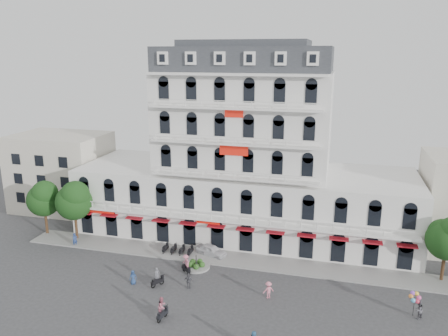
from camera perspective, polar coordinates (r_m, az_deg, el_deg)
ground at (r=46.54m, az=-2.41°, el=-16.61°), size 120.00×120.00×0.00m
sidewalk at (r=54.08m, az=0.47°, el=-11.74°), size 53.00×4.00×0.16m
main_building at (r=58.89m, az=2.67°, el=0.75°), size 45.00×15.00×25.80m
flank_building_west at (r=73.79m, az=-20.42°, el=-0.46°), size 14.00×10.00×12.00m
traffic_island at (r=52.20m, az=-3.65°, el=-12.59°), size 3.20×3.20×1.60m
parked_scooter_row at (r=55.70m, az=-6.05°, el=-11.09°), size 4.40×1.80×1.10m
tree_west_outer at (r=63.92m, az=-22.48°, el=-3.56°), size 4.50×4.48×7.76m
tree_west_inner at (r=60.59m, az=-19.01°, el=-3.87°), size 4.76×4.76×8.25m
tree_east_inner at (r=52.89m, az=27.19°, el=-8.02°), size 4.40×4.37×7.57m
parked_car at (r=54.78m, az=-1.66°, el=-10.69°), size 4.29×2.79×1.36m
rider_west at (r=48.59m, az=-8.71°, el=-13.99°), size 1.10×1.50×2.18m
rider_southwest at (r=43.12m, az=-8.08°, el=-17.63°), size 0.88×1.69×2.36m
rider_center at (r=50.60m, az=-4.98°, el=-12.32°), size 1.36×1.30×2.31m
pedestrian_left at (r=49.57m, az=-11.80°, el=-13.79°), size 0.91×0.82×1.57m
pedestrian_mid at (r=47.89m, az=-4.62°, el=-14.49°), size 1.06×0.56×1.72m
pedestrian_right at (r=46.30m, az=5.83°, el=-15.56°), size 1.34×1.21×1.81m
pedestrian_far at (r=60.25m, az=-18.89°, el=-8.85°), size 0.71×0.78×1.78m
balloon_vendor at (r=46.67m, az=23.95°, el=-16.12°), size 1.53×1.38×2.45m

